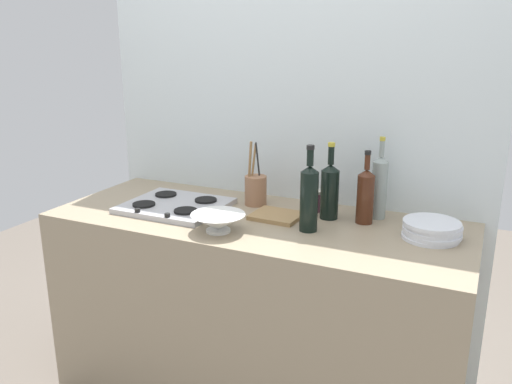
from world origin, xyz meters
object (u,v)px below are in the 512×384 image
(wine_bottle_rightmost, at_px, (365,195))
(cutting_board, at_px, (277,216))
(wine_bottle_mid_right, at_px, (330,190))
(condiment_jar_front, at_px, (314,201))
(wine_bottle_leftmost, at_px, (309,197))
(wine_bottle_mid_left, at_px, (379,186))
(stovetop_hob, at_px, (175,205))
(utensil_crock, at_px, (256,189))
(mixing_bowl, at_px, (218,222))
(plate_stack, at_px, (432,230))

(wine_bottle_rightmost, distance_m, cutting_board, 0.39)
(wine_bottle_mid_right, distance_m, condiment_jar_front, 0.13)
(wine_bottle_leftmost, bearing_deg, wine_bottle_rightmost, 45.88)
(wine_bottle_rightmost, bearing_deg, wine_bottle_mid_left, 66.91)
(wine_bottle_mid_left, relative_size, wine_bottle_mid_right, 1.07)
(wine_bottle_mid_left, bearing_deg, cutting_board, -154.89)
(wine_bottle_leftmost, height_order, condiment_jar_front, wine_bottle_leftmost)
(wine_bottle_mid_right, height_order, wine_bottle_rightmost, wine_bottle_mid_right)
(stovetop_hob, bearing_deg, condiment_jar_front, 21.25)
(wine_bottle_rightmost, bearing_deg, wine_bottle_leftmost, -134.12)
(utensil_crock, bearing_deg, wine_bottle_mid_left, 5.09)
(wine_bottle_rightmost, distance_m, condiment_jar_front, 0.26)
(condiment_jar_front, bearing_deg, wine_bottle_mid_left, 5.59)
(mixing_bowl, distance_m, condiment_jar_front, 0.49)
(wine_bottle_leftmost, distance_m, cutting_board, 0.24)
(condiment_jar_front, bearing_deg, wine_bottle_mid_right, -36.83)
(wine_bottle_rightmost, bearing_deg, mixing_bowl, -145.09)
(mixing_bowl, xyz_separation_m, utensil_crock, (-0.02, 0.39, 0.03))
(plate_stack, bearing_deg, mixing_bowl, -160.33)
(wine_bottle_mid_right, bearing_deg, stovetop_hob, -166.45)
(wine_bottle_leftmost, bearing_deg, wine_bottle_mid_left, 51.48)
(utensil_crock, bearing_deg, condiment_jar_front, 4.60)
(wine_bottle_mid_left, relative_size, wine_bottle_rightmost, 1.14)
(plate_stack, bearing_deg, wine_bottle_mid_right, 171.30)
(plate_stack, xyz_separation_m, condiment_jar_front, (-0.52, 0.13, 0.01))
(plate_stack, height_order, mixing_bowl, mixing_bowl)
(stovetop_hob, xyz_separation_m, wine_bottle_mid_right, (0.68, 0.16, 0.11))
(wine_bottle_mid_left, height_order, wine_bottle_rightmost, wine_bottle_mid_left)
(wine_bottle_rightmost, relative_size, mixing_bowl, 1.41)
(plate_stack, xyz_separation_m, mixing_bowl, (-0.79, -0.28, 0.01))
(wine_bottle_mid_left, bearing_deg, wine_bottle_leftmost, -128.52)
(wine_bottle_rightmost, xyz_separation_m, mixing_bowl, (-0.50, -0.35, -0.08))
(mixing_bowl, xyz_separation_m, condiment_jar_front, (0.26, 0.41, 0.01))
(stovetop_hob, relative_size, wine_bottle_mid_left, 1.24)
(mixing_bowl, bearing_deg, plate_stack, 19.67)
(wine_bottle_mid_left, height_order, mixing_bowl, wine_bottle_mid_left)
(plate_stack, relative_size, wine_bottle_leftmost, 0.65)
(stovetop_hob, height_order, wine_bottle_leftmost, wine_bottle_leftmost)
(plate_stack, xyz_separation_m, wine_bottle_leftmost, (-0.46, -0.12, 0.11))
(plate_stack, height_order, wine_bottle_rightmost, wine_bottle_rightmost)
(condiment_jar_front, bearing_deg, stovetop_hob, -158.75)
(mixing_bowl, bearing_deg, wine_bottle_leftmost, 27.02)
(plate_stack, distance_m, mixing_bowl, 0.83)
(plate_stack, relative_size, cutting_board, 1.11)
(wine_bottle_leftmost, height_order, wine_bottle_mid_left, wine_bottle_mid_left)
(wine_bottle_mid_right, xyz_separation_m, utensil_crock, (-0.37, 0.04, -0.05))
(wine_bottle_rightmost, distance_m, utensil_crock, 0.52)
(wine_bottle_leftmost, bearing_deg, mixing_bowl, -152.98)
(mixing_bowl, height_order, cutting_board, mixing_bowl)
(wine_bottle_rightmost, relative_size, cutting_board, 1.51)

